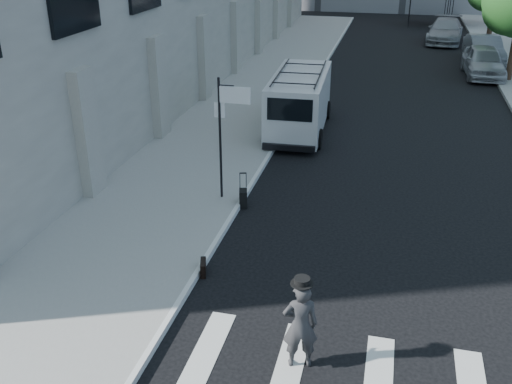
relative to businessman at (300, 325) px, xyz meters
The scene contains 10 objects.
ground 3.22m from the businessman, 104.07° to the left, with size 120.00×120.00×0.00m, color black.
sidewalk_left 19.66m from the businessman, 104.75° to the left, with size 4.50×48.00×0.15m, color gray.
sign_pole 7.16m from the businessman, 116.68° to the left, with size 1.03×0.07×3.50m.
businessman is the anchor object (origin of this frame).
briefcase 3.66m from the businessman, 137.61° to the left, with size 0.12×0.44×0.34m, color black.
suitcase 6.59m from the businessman, 113.84° to the left, with size 0.31×0.40×0.99m.
cargo_van 13.27m from the businessman, 99.81° to the left, with size 2.30×6.01×2.24m.
parked_car_a 24.64m from the businessman, 76.67° to the left, with size 1.89×4.69×1.60m, color #AAAEB2.
parked_car_b 27.93m from the businessman, 77.49° to the left, with size 1.66×4.75×1.57m, color slate.
parked_car_c 33.89m from the businessman, 82.80° to the left, with size 2.19×5.40×1.57m, color #919499.
Camera 1 is at (1.92, -11.09, 7.31)m, focal length 40.00 mm.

